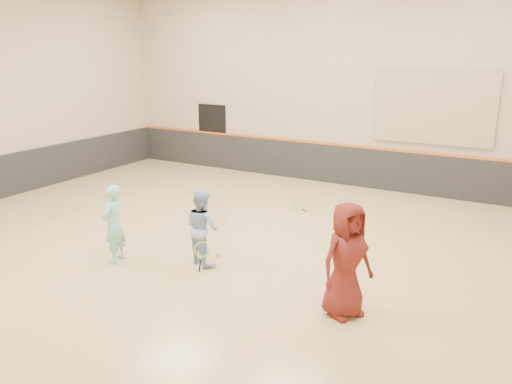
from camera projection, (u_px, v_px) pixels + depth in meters
The scene contains 14 objects.
room at pixel (230, 210), 10.34m from camera, with size 15.04×12.04×6.22m.
wainscot_back at pixel (333, 164), 15.40m from camera, with size 14.90×0.04×1.20m, color #232326.
wainscot_left at pixel (4, 176), 13.92m from camera, with size 0.04×11.90×1.20m, color #232326.
accent_stripe at pixel (334, 145), 15.22m from camera, with size 14.90×0.03×0.06m, color #D85914.
acoustic_panel at pixel (433, 107), 13.53m from camera, with size 3.20×0.08×2.00m, color tan.
doorway at pixel (212, 136), 17.39m from camera, with size 1.10×0.05×2.20m, color black.
girl at pixel (114, 224), 9.59m from camera, with size 0.57×0.37×1.56m, color #7EDACC.
instructor at pixel (202, 227), 9.53m from camera, with size 0.71×0.56×1.47m, color #91B2E1.
young_man at pixel (346, 260), 7.60m from camera, with size 0.90×0.58×1.84m, color maroon.
held_racket at pixel (202, 249), 9.18m from camera, with size 0.37×0.37×0.60m, color #AED02D, non-canonical shape.
spare_racket at pixel (297, 206), 13.14m from camera, with size 0.74×0.74×0.06m, color #A3D02D, non-canonical shape.
ball_under_racket at pixel (219, 255), 10.03m from camera, with size 0.07×0.07×0.07m, color yellow.
ball_in_hand at pixel (350, 251), 7.40m from camera, with size 0.07×0.07×0.07m, color #E5EF37.
ball_beside_spare at pixel (292, 210), 12.86m from camera, with size 0.07×0.07×0.07m, color yellow.
Camera 1 is at (5.30, -8.31, 4.01)m, focal length 35.00 mm.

